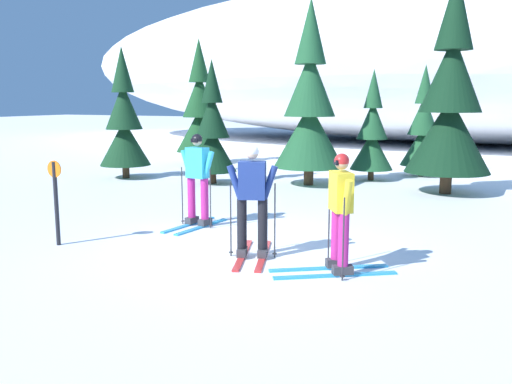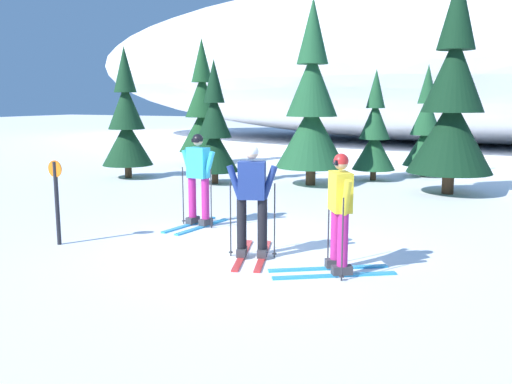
{
  "view_description": "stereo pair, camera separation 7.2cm",
  "coord_description": "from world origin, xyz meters",
  "px_view_note": "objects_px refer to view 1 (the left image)",
  "views": [
    {
      "loc": [
        3.58,
        -7.92,
        2.43
      ],
      "look_at": [
        -0.01,
        0.04,
        0.95
      ],
      "focal_mm": 38.69,
      "sensor_mm": 36.0,
      "label": 1
    },
    {
      "loc": [
        3.65,
        -7.89,
        2.43
      ],
      "look_at": [
        -0.01,
        0.04,
        0.95
      ],
      "focal_mm": 38.69,
      "sensor_mm": 36.0,
      "label": 2
    }
  ],
  "objects_px": {
    "skier_yellow_jacket": "(340,211)",
    "pine_tree_center": "(310,109)",
    "skier_cyan_jacket": "(197,178)",
    "pine_tree_center_left": "(212,132)",
    "pine_tree_far_right": "(450,103)",
    "pine_tree_center_right": "(372,134)",
    "pine_tree_right": "(423,130)",
    "pine_tree_left": "(200,112)",
    "skier_navy_jacket": "(252,199)",
    "pine_tree_far_left": "(124,124)",
    "trail_marker_post": "(56,197)"
  },
  "relations": [
    {
      "from": "pine_tree_center",
      "to": "pine_tree_far_left",
      "type": "bearing_deg",
      "value": -170.18
    },
    {
      "from": "skier_navy_jacket",
      "to": "pine_tree_center_left",
      "type": "bearing_deg",
      "value": 123.17
    },
    {
      "from": "pine_tree_left",
      "to": "pine_tree_center",
      "type": "xyz_separation_m",
      "value": [
        5.47,
        -3.35,
        0.21
      ]
    },
    {
      "from": "pine_tree_center_left",
      "to": "pine_tree_center",
      "type": "relative_size",
      "value": 0.69
    },
    {
      "from": "pine_tree_far_right",
      "to": "pine_tree_center_right",
      "type": "bearing_deg",
      "value": 145.47
    },
    {
      "from": "skier_navy_jacket",
      "to": "pine_tree_far_right",
      "type": "distance_m",
      "value": 7.83
    },
    {
      "from": "skier_yellow_jacket",
      "to": "pine_tree_far_right",
      "type": "relative_size",
      "value": 0.31
    },
    {
      "from": "skier_navy_jacket",
      "to": "pine_tree_far_left",
      "type": "height_order",
      "value": "pine_tree_far_left"
    },
    {
      "from": "skier_yellow_jacket",
      "to": "pine_tree_far_left",
      "type": "distance_m",
      "value": 10.86
    },
    {
      "from": "pine_tree_center",
      "to": "pine_tree_center_left",
      "type": "bearing_deg",
      "value": -161.42
    },
    {
      "from": "pine_tree_center_right",
      "to": "pine_tree_center_left",
      "type": "bearing_deg",
      "value": -147.74
    },
    {
      "from": "pine_tree_center",
      "to": "trail_marker_post",
      "type": "bearing_deg",
      "value": -102.08
    },
    {
      "from": "skier_navy_jacket",
      "to": "pine_tree_center",
      "type": "bearing_deg",
      "value": 102.24
    },
    {
      "from": "skier_yellow_jacket",
      "to": "pine_tree_center_left",
      "type": "distance_m",
      "value": 8.7
    },
    {
      "from": "pine_tree_right",
      "to": "pine_tree_far_right",
      "type": "distance_m",
      "value": 3.42
    },
    {
      "from": "skier_cyan_jacket",
      "to": "pine_tree_left",
      "type": "height_order",
      "value": "pine_tree_left"
    },
    {
      "from": "pine_tree_center_left",
      "to": "pine_tree_far_right",
      "type": "relative_size",
      "value": 0.64
    },
    {
      "from": "pine_tree_far_right",
      "to": "trail_marker_post",
      "type": "xyz_separation_m",
      "value": [
        -5.42,
        -8.05,
        -1.51
      ]
    },
    {
      "from": "pine_tree_center_left",
      "to": "pine_tree_far_right",
      "type": "xyz_separation_m",
      "value": [
        6.33,
        0.96,
        0.84
      ]
    },
    {
      "from": "pine_tree_center",
      "to": "skier_navy_jacket",
      "type": "bearing_deg",
      "value": -77.76
    },
    {
      "from": "pine_tree_center_right",
      "to": "pine_tree_right",
      "type": "bearing_deg",
      "value": 51.11
    },
    {
      "from": "skier_navy_jacket",
      "to": "pine_tree_left",
      "type": "distance_m",
      "value": 12.83
    },
    {
      "from": "pine_tree_left",
      "to": "skier_yellow_jacket",
      "type": "bearing_deg",
      "value": -51.97
    },
    {
      "from": "skier_yellow_jacket",
      "to": "pine_tree_far_right",
      "type": "distance_m",
      "value": 7.74
    },
    {
      "from": "skier_yellow_jacket",
      "to": "pine_tree_center",
      "type": "xyz_separation_m",
      "value": [
        -3.01,
        7.49,
        1.28
      ]
    },
    {
      "from": "skier_navy_jacket",
      "to": "pine_tree_center",
      "type": "height_order",
      "value": "pine_tree_center"
    },
    {
      "from": "pine_tree_right",
      "to": "pine_tree_far_right",
      "type": "bearing_deg",
      "value": -71.67
    },
    {
      "from": "skier_navy_jacket",
      "to": "pine_tree_far_left",
      "type": "distance_m",
      "value": 9.65
    },
    {
      "from": "skier_cyan_jacket",
      "to": "pine_tree_right",
      "type": "relative_size",
      "value": 0.51
    },
    {
      "from": "pine_tree_far_left",
      "to": "pine_tree_left",
      "type": "bearing_deg",
      "value": 87.62
    },
    {
      "from": "skier_navy_jacket",
      "to": "pine_tree_right",
      "type": "bearing_deg",
      "value": 84.13
    },
    {
      "from": "skier_yellow_jacket",
      "to": "skier_navy_jacket",
      "type": "bearing_deg",
      "value": 173.07
    },
    {
      "from": "skier_yellow_jacket",
      "to": "pine_tree_center",
      "type": "relative_size",
      "value": 0.33
    },
    {
      "from": "skier_cyan_jacket",
      "to": "pine_tree_left",
      "type": "xyz_separation_m",
      "value": [
        -5.18,
        9.1,
        1.01
      ]
    },
    {
      "from": "skier_navy_jacket",
      "to": "trail_marker_post",
      "type": "xyz_separation_m",
      "value": [
        -3.29,
        -0.65,
        -0.1
      ]
    },
    {
      "from": "skier_navy_jacket",
      "to": "pine_tree_left",
      "type": "xyz_separation_m",
      "value": [
        -7.05,
        10.66,
        1.03
      ]
    },
    {
      "from": "pine_tree_center_left",
      "to": "pine_tree_far_right",
      "type": "height_order",
      "value": "pine_tree_far_right"
    },
    {
      "from": "pine_tree_center",
      "to": "pine_tree_far_right",
      "type": "height_order",
      "value": "pine_tree_far_right"
    },
    {
      "from": "pine_tree_center_right",
      "to": "trail_marker_post",
      "type": "bearing_deg",
      "value": -107.93
    },
    {
      "from": "skier_yellow_jacket",
      "to": "pine_tree_far_right",
      "type": "height_order",
      "value": "pine_tree_far_right"
    },
    {
      "from": "skier_cyan_jacket",
      "to": "pine_tree_center_left",
      "type": "xyz_separation_m",
      "value": [
        -2.33,
        4.87,
        0.55
      ]
    },
    {
      "from": "pine_tree_far_left",
      "to": "pine_tree_center",
      "type": "distance_m",
      "value": 5.75
    },
    {
      "from": "pine_tree_left",
      "to": "pine_tree_center_left",
      "type": "distance_m",
      "value": 5.12
    },
    {
      "from": "skier_yellow_jacket",
      "to": "pine_tree_right",
      "type": "distance_m",
      "value": 10.74
    },
    {
      "from": "pine_tree_left",
      "to": "skier_navy_jacket",
      "type": "bearing_deg",
      "value": -56.51
    },
    {
      "from": "pine_tree_left",
      "to": "pine_tree_center_left",
      "type": "xyz_separation_m",
      "value": [
        2.85,
        -4.23,
        -0.46
      ]
    },
    {
      "from": "pine_tree_far_left",
      "to": "pine_tree_center_right",
      "type": "bearing_deg",
      "value": 20.52
    },
    {
      "from": "skier_navy_jacket",
      "to": "pine_tree_center_left",
      "type": "relative_size",
      "value": 0.5
    },
    {
      "from": "skier_cyan_jacket",
      "to": "pine_tree_center",
      "type": "relative_size",
      "value": 0.34
    },
    {
      "from": "skier_yellow_jacket",
      "to": "trail_marker_post",
      "type": "relative_size",
      "value": 1.2
    }
  ]
}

